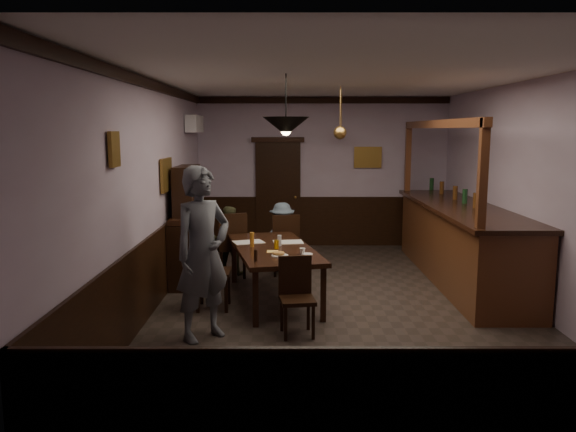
{
  "coord_description": "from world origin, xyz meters",
  "views": [
    {
      "loc": [
        -0.7,
        -7.3,
        2.34
      ],
      "look_at": [
        -0.7,
        0.45,
        1.15
      ],
      "focal_mm": 35.0,
      "sensor_mm": 36.0,
      "label": 1
    }
  ],
  "objects_px": {
    "dining_table": "(274,252)",
    "chair_near": "(296,292)",
    "chair_side": "(206,266)",
    "soda_can": "(276,244)",
    "chair_far_left": "(231,243)",
    "pendant_brass_mid": "(340,133)",
    "person_seated_left": "(228,240)",
    "chair_far_right": "(285,242)",
    "bar_counter": "(460,241)",
    "person_seated_right": "(282,237)",
    "pendant_brass_far": "(341,132)",
    "coffee_cup": "(302,251)",
    "pendant_iron": "(286,126)",
    "person_standing": "(203,254)",
    "sideboard": "(191,236)"
  },
  "relations": [
    {
      "from": "chair_far_left",
      "to": "person_seated_right",
      "type": "xyz_separation_m",
      "value": [
        0.8,
        0.47,
        -0.0
      ]
    },
    {
      "from": "bar_counter",
      "to": "dining_table",
      "type": "bearing_deg",
      "value": -160.18
    },
    {
      "from": "person_standing",
      "to": "coffee_cup",
      "type": "bearing_deg",
      "value": -3.51
    },
    {
      "from": "chair_near",
      "to": "bar_counter",
      "type": "distance_m",
      "value": 3.5
    },
    {
      "from": "person_seated_left",
      "to": "pendant_brass_far",
      "type": "xyz_separation_m",
      "value": [
        1.98,
        1.65,
        1.74
      ]
    },
    {
      "from": "chair_side",
      "to": "pendant_brass_mid",
      "type": "height_order",
      "value": "pendant_brass_mid"
    },
    {
      "from": "chair_far_right",
      "to": "coffee_cup",
      "type": "distance_m",
      "value": 1.84
    },
    {
      "from": "chair_far_left",
      "to": "coffee_cup",
      "type": "height_order",
      "value": "chair_far_left"
    },
    {
      "from": "chair_far_left",
      "to": "soda_can",
      "type": "bearing_deg",
      "value": 99.27
    },
    {
      "from": "chair_far_right",
      "to": "pendant_brass_mid",
      "type": "xyz_separation_m",
      "value": [
        0.84,
        -0.18,
        1.74
      ]
    },
    {
      "from": "chair_side",
      "to": "person_seated_left",
      "type": "relative_size",
      "value": 0.93
    },
    {
      "from": "soda_can",
      "to": "pendant_iron",
      "type": "relative_size",
      "value": 0.17
    },
    {
      "from": "person_seated_left",
      "to": "soda_can",
      "type": "bearing_deg",
      "value": 121.46
    },
    {
      "from": "person_seated_left",
      "to": "dining_table",
      "type": "bearing_deg",
      "value": 122.19
    },
    {
      "from": "chair_near",
      "to": "sideboard",
      "type": "distance_m",
      "value": 2.79
    },
    {
      "from": "chair_far_right",
      "to": "pendant_iron",
      "type": "xyz_separation_m",
      "value": [
        0.02,
        -2.11,
        1.83
      ]
    },
    {
      "from": "person_standing",
      "to": "sideboard",
      "type": "relative_size",
      "value": 1.09
    },
    {
      "from": "chair_near",
      "to": "person_seated_left",
      "type": "height_order",
      "value": "person_seated_left"
    },
    {
      "from": "person_standing",
      "to": "pendant_iron",
      "type": "bearing_deg",
      "value": -8.26
    },
    {
      "from": "chair_far_left",
      "to": "bar_counter",
      "type": "xyz_separation_m",
      "value": [
        3.59,
        -0.1,
        0.05
      ]
    },
    {
      "from": "chair_side",
      "to": "pendant_brass_mid",
      "type": "bearing_deg",
      "value": -51.36
    },
    {
      "from": "chair_side",
      "to": "soda_can",
      "type": "distance_m",
      "value": 0.98
    },
    {
      "from": "chair_far_right",
      "to": "person_seated_left",
      "type": "xyz_separation_m",
      "value": [
        -0.93,
        0.08,
        0.01
      ]
    },
    {
      "from": "chair_near",
      "to": "pendant_brass_mid",
      "type": "distance_m",
      "value": 3.12
    },
    {
      "from": "soda_can",
      "to": "chair_far_left",
      "type": "bearing_deg",
      "value": 120.56
    },
    {
      "from": "chair_side",
      "to": "person_standing",
      "type": "xyz_separation_m",
      "value": [
        0.12,
        -1.07,
        0.41
      ]
    },
    {
      "from": "dining_table",
      "to": "pendant_brass_mid",
      "type": "distance_m",
      "value": 2.22
    },
    {
      "from": "dining_table",
      "to": "pendant_iron",
      "type": "bearing_deg",
      "value": -77.39
    },
    {
      "from": "soda_can",
      "to": "person_seated_right",
      "type": "bearing_deg",
      "value": 88.08
    },
    {
      "from": "person_seated_right",
      "to": "chair_far_right",
      "type": "bearing_deg",
      "value": 85.46
    },
    {
      "from": "person_seated_left",
      "to": "pendant_brass_mid",
      "type": "distance_m",
      "value": 2.5
    },
    {
      "from": "person_standing",
      "to": "sideboard",
      "type": "height_order",
      "value": "person_standing"
    },
    {
      "from": "person_seated_right",
      "to": "chair_near",
      "type": "bearing_deg",
      "value": 78.15
    },
    {
      "from": "chair_side",
      "to": "soda_can",
      "type": "bearing_deg",
      "value": -74.95
    },
    {
      "from": "pendant_iron",
      "to": "sideboard",
      "type": "bearing_deg",
      "value": 130.14
    },
    {
      "from": "dining_table",
      "to": "coffee_cup",
      "type": "distance_m",
      "value": 0.62
    },
    {
      "from": "dining_table",
      "to": "chair_near",
      "type": "xyz_separation_m",
      "value": [
        0.29,
        -1.29,
        -0.19
      ]
    },
    {
      "from": "person_seated_left",
      "to": "pendant_brass_mid",
      "type": "xyz_separation_m",
      "value": [
        1.78,
        -0.26,
        1.74
      ]
    },
    {
      "from": "chair_far_left",
      "to": "person_standing",
      "type": "xyz_separation_m",
      "value": [
        -0.05,
        -2.59,
        0.4
      ]
    },
    {
      "from": "sideboard",
      "to": "pendant_iron",
      "type": "bearing_deg",
      "value": -49.86
    },
    {
      "from": "chair_far_right",
      "to": "pendant_iron",
      "type": "distance_m",
      "value": 2.8
    },
    {
      "from": "person_seated_left",
      "to": "chair_near",
      "type": "bearing_deg",
      "value": 115.0
    },
    {
      "from": "chair_far_right",
      "to": "coffee_cup",
      "type": "bearing_deg",
      "value": 89.64
    },
    {
      "from": "person_seated_right",
      "to": "pendant_brass_far",
      "type": "relative_size",
      "value": 1.43
    },
    {
      "from": "bar_counter",
      "to": "pendant_brass_mid",
      "type": "bearing_deg",
      "value": 176.62
    },
    {
      "from": "chair_side",
      "to": "soda_can",
      "type": "xyz_separation_m",
      "value": [
        0.91,
        0.26,
        0.24
      ]
    },
    {
      "from": "dining_table",
      "to": "chair_side",
      "type": "distance_m",
      "value": 0.96
    },
    {
      "from": "chair_near",
      "to": "person_seated_right",
      "type": "relative_size",
      "value": 0.78
    },
    {
      "from": "chair_far_right",
      "to": "chair_side",
      "type": "bearing_deg",
      "value": 51.47
    },
    {
      "from": "soda_can",
      "to": "pendant_brass_far",
      "type": "xyz_separation_m",
      "value": [
        1.16,
        3.18,
        1.49
      ]
    }
  ]
}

